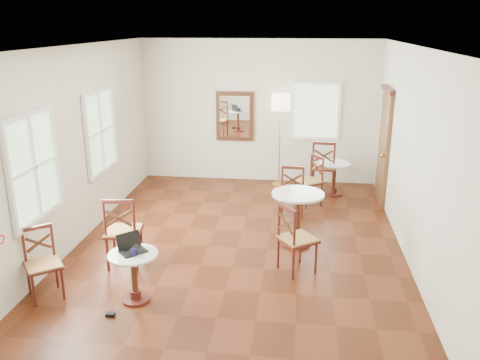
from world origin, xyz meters
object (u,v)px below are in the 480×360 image
(cafe_table_near, at_px, (134,272))
(chair_back_b, at_px, (310,181))
(chair_near_a, at_px, (123,231))
(laptop, at_px, (131,247))
(chair_mid_a, at_px, (293,190))
(chair_mid_b, at_px, (296,239))
(power_adapter, at_px, (110,315))
(water_glass, at_px, (136,248))
(chair_back_a, at_px, (323,166))
(chair_near_b, at_px, (43,264))
(floor_lamp, at_px, (281,108))
(cafe_table_mid, at_px, (297,213))
(mouse, at_px, (124,252))
(cafe_table_back, at_px, (334,175))
(navy_mug, at_px, (134,252))

(cafe_table_near, distance_m, chair_back_b, 4.33)
(chair_near_a, distance_m, laptop, 0.94)
(chair_mid_a, xyz_separation_m, chair_mid_b, (0.09, -2.12, 0.01))
(cafe_table_near, xyz_separation_m, power_adapter, (-0.19, -0.38, -0.38))
(water_glass, bearing_deg, chair_back_a, 61.48)
(laptop, height_order, water_glass, laptop)
(cafe_table_near, xyz_separation_m, chair_back_b, (2.18, 3.74, 0.07))
(chair_near_b, height_order, chair_back_b, chair_back_b)
(floor_lamp, xyz_separation_m, laptop, (-1.59, -4.75, -0.95))
(chair_near_a, distance_m, chair_back_a, 4.62)
(chair_near_b, xyz_separation_m, power_adapter, (0.97, -0.35, -0.43))
(cafe_table_mid, relative_size, laptop, 2.14)
(chair_mid_b, xyz_separation_m, laptop, (-2.00, -0.94, 0.21))
(floor_lamp, height_order, power_adapter, floor_lamp)
(cafe_table_mid, xyz_separation_m, mouse, (-2.08, -1.91, 0.14))
(cafe_table_mid, bearing_deg, cafe_table_near, -135.89)
(mouse, bearing_deg, chair_back_b, 57.52)
(chair_back_a, height_order, power_adapter, chair_back_a)
(cafe_table_mid, xyz_separation_m, chair_mid_a, (-0.10, 1.22, -0.05))
(cafe_table_back, distance_m, chair_mid_b, 3.41)
(cafe_table_mid, distance_m, cafe_table_back, 2.55)
(cafe_table_mid, bearing_deg, chair_near_a, -157.41)
(floor_lamp, bearing_deg, chair_mid_a, -79.31)
(chair_mid_b, height_order, chair_back_a, chair_back_a)
(chair_near_a, height_order, chair_mid_b, chair_near_a)
(cafe_table_mid, bearing_deg, mouse, -137.38)
(chair_back_a, relative_size, navy_mug, 9.87)
(laptop, xyz_separation_m, power_adapter, (-0.15, -0.45, -0.68))
(chair_mid_a, bearing_deg, chair_near_a, 45.73)
(cafe_table_near, distance_m, chair_near_a, 1.01)
(chair_mid_b, relative_size, chair_back_b, 1.05)
(chair_mid_b, height_order, laptop, chair_mid_b)
(chair_near_b, bearing_deg, chair_near_a, 14.03)
(laptop, distance_m, water_glass, 0.08)
(cafe_table_mid, xyz_separation_m, laptop, (-2.00, -1.84, 0.17))
(cafe_table_near, bearing_deg, chair_back_a, 61.35)
(chair_near_b, xyz_separation_m, chair_mid_a, (3.03, 3.16, 0.03))
(laptop, bearing_deg, navy_mug, -104.36)
(chair_mid_a, xyz_separation_m, laptop, (-1.91, -3.06, 0.22))
(chair_back_a, xyz_separation_m, mouse, (-2.56, -4.50, 0.12))
(cafe_table_back, xyz_separation_m, chair_back_a, (-0.21, 0.14, 0.13))
(cafe_table_mid, distance_m, water_glass, 2.69)
(cafe_table_near, xyz_separation_m, navy_mug, (0.03, -0.05, 0.29))
(chair_near_b, height_order, water_glass, chair_near_b)
(cafe_table_back, bearing_deg, chair_mid_a, -123.10)
(chair_back_a, bearing_deg, cafe_table_near, 66.55)
(cafe_table_near, height_order, chair_near_b, chair_near_b)
(chair_mid_a, height_order, laptop, chair_mid_a)
(cafe_table_mid, xyz_separation_m, navy_mug, (-1.93, -1.96, 0.16))
(chair_back_a, xyz_separation_m, chair_back_b, (-0.28, -0.75, -0.07))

